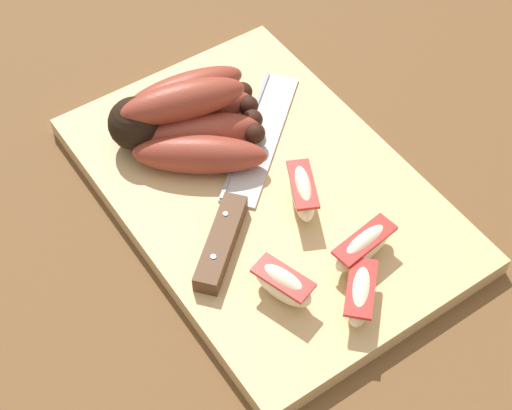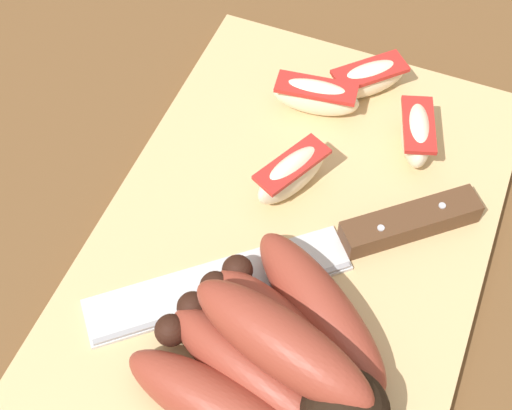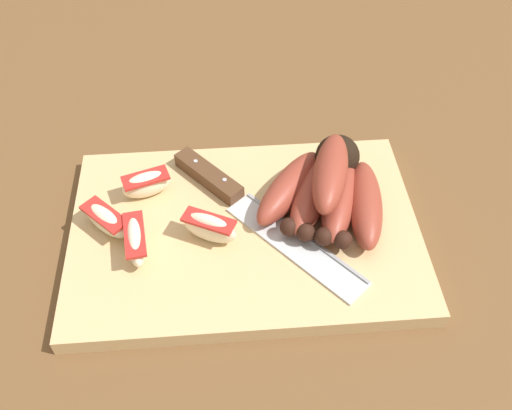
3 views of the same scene
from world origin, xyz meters
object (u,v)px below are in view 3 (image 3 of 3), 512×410
at_px(chefs_knife, 237,198).
at_px(apple_wedge_far, 209,227).
at_px(apple_wedge_near, 106,220).
at_px(apple_wedge_middle, 147,184).
at_px(banana_bunch, 328,188).
at_px(apple_wedge_extra, 136,240).

distance_m(chefs_knife, apple_wedge_far, 0.06).
height_order(apple_wedge_near, apple_wedge_middle, apple_wedge_middle).
distance_m(apple_wedge_near, apple_wedge_middle, 0.07).
relative_size(banana_bunch, apple_wedge_far, 2.51).
bearing_deg(chefs_knife, apple_wedge_middle, 169.02).
bearing_deg(apple_wedge_middle, apple_wedge_near, -130.72).
relative_size(chefs_knife, apple_wedge_far, 3.56).
bearing_deg(chefs_knife, apple_wedge_extra, -150.97).
relative_size(apple_wedge_middle, apple_wedge_far, 0.95).
bearing_deg(apple_wedge_far, banana_bunch, 17.65).
xyz_separation_m(apple_wedge_near, apple_wedge_middle, (0.04, 0.05, 0.00)).
xyz_separation_m(banana_bunch, apple_wedge_extra, (-0.21, -0.05, -0.01)).
relative_size(apple_wedge_near, apple_wedge_middle, 0.98).
relative_size(apple_wedge_near, apple_wedge_extra, 0.87).
xyz_separation_m(banana_bunch, apple_wedge_near, (-0.25, -0.02, -0.01)).
bearing_deg(apple_wedge_near, apple_wedge_far, -11.48).
relative_size(banana_bunch, chefs_knife, 0.71).
distance_m(apple_wedge_far, apple_wedge_extra, 0.08).
relative_size(banana_bunch, apple_wedge_extra, 2.34).
bearing_deg(apple_wedge_extra, apple_wedge_near, 137.33).
height_order(apple_wedge_far, apple_wedge_extra, apple_wedge_far).
bearing_deg(apple_wedge_near, chefs_knife, 11.38).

